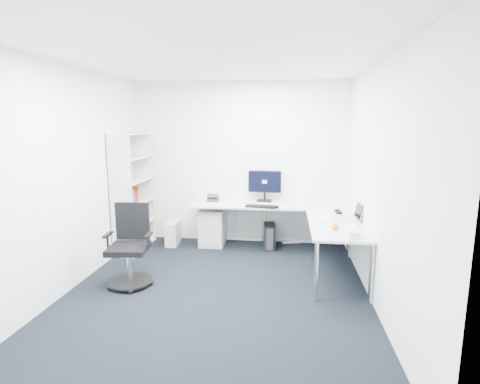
# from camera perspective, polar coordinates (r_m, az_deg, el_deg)

# --- Properties ---
(ground) EXTENTS (4.20, 4.20, 0.00)m
(ground) POSITION_cam_1_polar(r_m,az_deg,el_deg) (4.68, -3.53, -15.07)
(ground) COLOR black
(ceiling) EXTENTS (4.20, 4.20, 0.00)m
(ceiling) POSITION_cam_1_polar(r_m,az_deg,el_deg) (4.29, -3.96, 19.64)
(ceiling) COLOR white
(wall_back) EXTENTS (3.60, 0.02, 2.70)m
(wall_back) POSITION_cam_1_polar(r_m,az_deg,el_deg) (6.34, -0.17, 4.39)
(wall_back) COLOR white
(wall_back) RESTS_ON ground
(wall_front) EXTENTS (3.60, 0.02, 2.70)m
(wall_front) POSITION_cam_1_polar(r_m,az_deg,el_deg) (2.30, -13.63, -6.51)
(wall_front) COLOR white
(wall_front) RESTS_ON ground
(wall_left) EXTENTS (0.02, 4.20, 2.70)m
(wall_left) POSITION_cam_1_polar(r_m,az_deg,el_deg) (4.94, -24.71, 1.76)
(wall_left) COLOR white
(wall_left) RESTS_ON ground
(wall_right) EXTENTS (0.02, 4.20, 2.70)m
(wall_right) POSITION_cam_1_polar(r_m,az_deg,el_deg) (4.32, 20.42, 0.96)
(wall_right) COLOR white
(wall_right) RESTS_ON ground
(l_desk) EXTENTS (2.53, 1.42, 0.74)m
(l_desk) POSITION_cam_1_polar(r_m,az_deg,el_deg) (5.79, 4.38, -6.11)
(l_desk) COLOR #B6B9B8
(l_desk) RESTS_ON ground
(drawer_pedestal) EXTENTS (0.40, 0.49, 0.61)m
(drawer_pedestal) POSITION_cam_1_polar(r_m,az_deg,el_deg) (6.32, -4.19, -5.31)
(drawer_pedestal) COLOR #B6B9B8
(drawer_pedestal) RESTS_ON ground
(bookshelf) EXTENTS (0.36, 0.94, 1.87)m
(bookshelf) POSITION_cam_1_polar(r_m,az_deg,el_deg) (6.20, -16.04, -0.01)
(bookshelf) COLOR silver
(bookshelf) RESTS_ON ground
(task_chair) EXTENTS (0.63, 0.63, 1.02)m
(task_chair) POSITION_cam_1_polar(r_m,az_deg,el_deg) (4.89, -16.66, -7.93)
(task_chair) COLOR black
(task_chair) RESTS_ON ground
(black_pc_tower) EXTENTS (0.22, 0.42, 0.39)m
(black_pc_tower) POSITION_cam_1_polar(r_m,az_deg,el_deg) (6.20, 4.51, -6.69)
(black_pc_tower) COLOR black
(black_pc_tower) RESTS_ON ground
(beige_pc_tower) EXTENTS (0.21, 0.43, 0.39)m
(beige_pc_tower) POSITION_cam_1_polar(r_m,az_deg,el_deg) (6.44, -10.19, -6.15)
(beige_pc_tower) COLOR beige
(beige_pc_tower) RESTS_ON ground
(power_strip) EXTENTS (0.33, 0.13, 0.04)m
(power_strip) POSITION_cam_1_polar(r_m,az_deg,el_deg) (6.52, 7.84, -7.52)
(power_strip) COLOR silver
(power_strip) RESTS_ON ground
(monitor) EXTENTS (0.55, 0.20, 0.52)m
(monitor) POSITION_cam_1_polar(r_m,az_deg,el_deg) (6.20, 3.77, 0.97)
(monitor) COLOR black
(monitor) RESTS_ON l_desk
(black_keyboard) EXTENTS (0.48, 0.22, 0.02)m
(black_keyboard) POSITION_cam_1_polar(r_m,az_deg,el_deg) (5.79, 3.16, -2.20)
(black_keyboard) COLOR black
(black_keyboard) RESTS_ON l_desk
(mouse) EXTENTS (0.06, 0.10, 0.03)m
(mouse) POSITION_cam_1_polar(r_m,az_deg,el_deg) (5.74, 5.65, -2.31)
(mouse) COLOR black
(mouse) RESTS_ON l_desk
(desk_phone) EXTENTS (0.18, 0.18, 0.13)m
(desk_phone) POSITION_cam_1_polar(r_m,az_deg,el_deg) (6.23, -4.12, -0.83)
(desk_phone) COLOR #2A2A2D
(desk_phone) RESTS_ON l_desk
(laptop) EXTENTS (0.36, 0.35, 0.24)m
(laptop) POSITION_cam_1_polar(r_m,az_deg,el_deg) (5.18, 15.45, -2.83)
(laptop) COLOR silver
(laptop) RESTS_ON l_desk
(white_keyboard) EXTENTS (0.13, 0.38, 0.01)m
(white_keyboard) POSITION_cam_1_polar(r_m,az_deg,el_deg) (5.16, 12.77, -4.06)
(white_keyboard) COLOR silver
(white_keyboard) RESTS_ON l_desk
(headphones) EXTENTS (0.14, 0.21, 0.05)m
(headphones) POSITION_cam_1_polar(r_m,az_deg,el_deg) (5.60, 14.75, -2.80)
(headphones) COLOR black
(headphones) RESTS_ON l_desk
(orange_fruit) EXTENTS (0.09, 0.09, 0.09)m
(orange_fruit) POSITION_cam_1_polar(r_m,az_deg,el_deg) (4.70, 14.27, -5.08)
(orange_fruit) COLOR orange
(orange_fruit) RESTS_ON l_desk
(tissue_box) EXTENTS (0.17, 0.27, 0.09)m
(tissue_box) POSITION_cam_1_polar(r_m,az_deg,el_deg) (4.45, 16.64, -6.05)
(tissue_box) COLOR silver
(tissue_box) RESTS_ON l_desk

